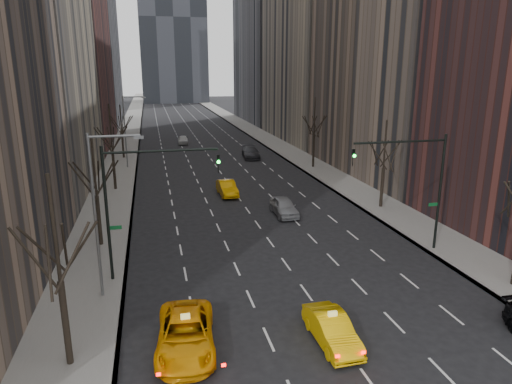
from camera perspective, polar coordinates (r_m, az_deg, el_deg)
ground at (r=20.46m, az=14.24°, el=-22.25°), size 400.00×400.00×0.00m
sidewalk_left at (r=85.22m, az=-15.80°, el=6.34°), size 4.50×320.00×0.15m
sidewalk_right at (r=87.51m, az=0.53°, el=7.12°), size 4.50×320.00×0.15m
bld_left_far at (r=81.93m, az=-24.01°, el=20.74°), size 14.00×28.00×44.00m
tree_lw_a at (r=20.46m, az=-23.23°, el=-10.40°), size 3.36×3.50×8.28m
tree_lw_b at (r=33.58m, az=-19.29°, el=-0.49°), size 3.36×3.50×7.82m
tree_lw_c at (r=49.09m, az=-17.49°, el=4.78°), size 3.36×3.50×8.74m
tree_lw_d at (r=66.92m, az=-16.41°, el=7.05°), size 3.36×3.50×7.36m
tree_rw_b at (r=42.30m, az=15.64°, el=2.91°), size 3.36×3.50×7.82m
tree_rw_c at (r=58.42m, az=7.26°, el=6.91°), size 3.36×3.50×8.74m
traffic_mast_left at (r=27.12m, az=-14.79°, el=0.14°), size 6.69×0.39×8.00m
traffic_mast_right at (r=32.09m, az=19.73°, el=2.03°), size 6.69×0.39×8.00m
streetlight_near at (r=25.29m, az=-18.82°, el=-0.94°), size 2.83×0.22×9.00m
streetlight_far at (r=59.67m, az=-15.77°, el=8.17°), size 2.83×0.22×9.00m
taxi_suv at (r=21.66m, az=-8.78°, el=-17.14°), size 3.04×5.72×1.53m
taxi_sedan at (r=22.16m, az=9.46°, el=-16.58°), size 1.56×4.24×1.39m
silver_sedan_ahead at (r=39.53m, az=3.52°, el=-1.82°), size 1.84×4.48×1.52m
far_taxi at (r=45.74m, az=-3.64°, el=0.50°), size 1.71×4.51×1.47m
far_suv_grey at (r=65.08m, az=-0.66°, el=4.97°), size 2.73×5.64×1.58m
far_car_white at (r=78.54m, az=-9.11°, el=6.47°), size 1.86×4.13×1.38m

